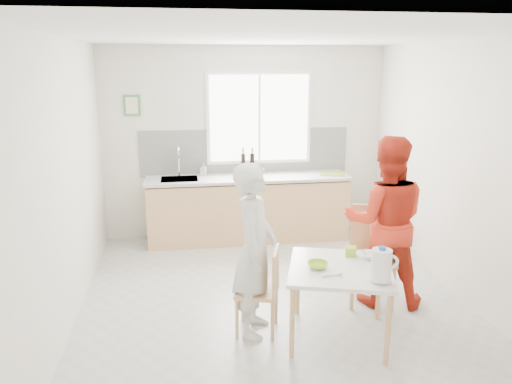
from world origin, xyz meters
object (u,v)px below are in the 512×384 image
(milk_jug, at_px, (382,265))
(wine_bottle_a, at_px, (252,164))
(dining_table, at_px, (340,274))
(chair_left, at_px, (264,287))
(wine_bottle_b, at_px, (243,164))
(bowl_green, at_px, (318,265))
(chair_far, at_px, (372,250))
(person_red, at_px, (385,222))
(person_white, at_px, (255,250))
(bowl_white, at_px, (372,256))

(milk_jug, bearing_deg, wine_bottle_a, 117.71)
(dining_table, height_order, wine_bottle_a, wine_bottle_a)
(chair_left, height_order, wine_bottle_b, wine_bottle_b)
(bowl_green, bearing_deg, dining_table, -2.76)
(chair_far, relative_size, person_red, 0.57)
(person_white, height_order, bowl_green, person_white)
(dining_table, bearing_deg, person_red, 42.95)
(chair_far, bearing_deg, person_white, -143.64)
(person_white, xyz_separation_m, person_red, (1.40, 0.40, 0.08))
(chair_left, distance_m, person_white, 0.36)
(dining_table, xyz_separation_m, wine_bottle_a, (-0.38, 2.82, 0.46))
(dining_table, xyz_separation_m, milk_jug, (0.23, -0.36, 0.23))
(chair_far, xyz_separation_m, bowl_white, (-0.21, -0.54, 0.16))
(dining_table, bearing_deg, wine_bottle_b, 99.64)
(person_white, height_order, milk_jug, person_white)
(bowl_white, distance_m, wine_bottle_b, 2.93)
(dining_table, xyz_separation_m, person_white, (-0.74, 0.22, 0.19))
(person_red, xyz_separation_m, milk_jug, (-0.43, -0.98, -0.04))
(wine_bottle_a, bearing_deg, milk_jug, -79.08)
(chair_left, height_order, bowl_white, chair_left)
(chair_left, distance_m, chair_far, 1.33)
(dining_table, height_order, chair_left, chair_left)
(bowl_green, bearing_deg, chair_far, 41.10)
(bowl_white, height_order, wine_bottle_a, wine_bottle_a)
(bowl_white, distance_m, wine_bottle_a, 2.80)
(bowl_green, height_order, wine_bottle_b, wine_bottle_b)
(person_white, bearing_deg, person_red, -57.48)
(chair_far, relative_size, bowl_white, 4.94)
(bowl_white, relative_size, wine_bottle_a, 0.64)
(chair_far, distance_m, person_white, 1.42)
(milk_jug, height_order, wine_bottle_a, wine_bottle_a)
(chair_far, height_order, bowl_white, chair_far)
(milk_jug, xyz_separation_m, wine_bottle_b, (-0.73, 3.29, 0.22))
(chair_left, xyz_separation_m, person_red, (1.32, 0.42, 0.43))
(bowl_white, xyz_separation_m, wine_bottle_b, (-0.86, 2.78, 0.35))
(chair_far, xyz_separation_m, person_red, (0.09, -0.07, 0.33))
(chair_left, height_order, person_white, person_white)
(person_red, distance_m, milk_jug, 1.07)
(bowl_green, relative_size, wine_bottle_b, 0.59)
(bowl_white, bearing_deg, wine_bottle_a, 105.56)
(person_white, bearing_deg, wine_bottle_b, 11.70)
(chair_far, bearing_deg, chair_left, -141.46)
(milk_jug, bearing_deg, bowl_green, 156.43)
(person_red, relative_size, milk_jug, 6.05)
(bowl_green, bearing_deg, chair_left, 157.35)
(person_red, relative_size, wine_bottle_a, 5.52)
(chair_left, distance_m, wine_bottle_b, 2.81)
(milk_jug, bearing_deg, chair_far, 88.67)
(dining_table, relative_size, person_white, 0.69)
(chair_left, xyz_separation_m, chair_far, (1.23, 0.49, 0.10))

